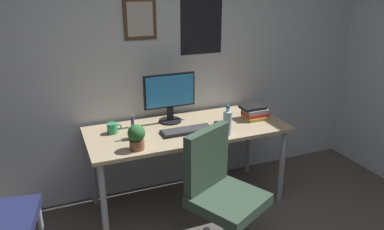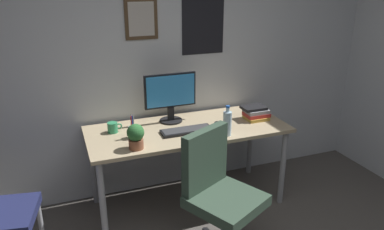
{
  "view_description": "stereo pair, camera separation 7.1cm",
  "coord_description": "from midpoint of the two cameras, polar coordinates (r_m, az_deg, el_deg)",
  "views": [
    {
      "loc": [
        -0.98,
        -1.01,
        1.94
      ],
      "look_at": [
        0.09,
        1.61,
        0.89
      ],
      "focal_mm": 34.7,
      "sensor_mm": 36.0,
      "label": 1
    },
    {
      "loc": [
        -0.91,
        -1.03,
        1.94
      ],
      "look_at": [
        0.09,
        1.61,
        0.89
      ],
      "focal_mm": 34.7,
      "sensor_mm": 36.0,
      "label": 2
    }
  ],
  "objects": [
    {
      "name": "wall_back",
      "position": [
        3.37,
        -5.51,
        9.38
      ],
      "size": [
        4.4,
        0.1,
        2.6
      ],
      "color": "silver",
      "rests_on": "ground_plane"
    },
    {
      "name": "desk",
      "position": [
        3.19,
        -1.32,
        -3.22
      ],
      "size": [
        1.7,
        0.71,
        0.74
      ],
      "color": "tan",
      "rests_on": "ground_plane"
    },
    {
      "name": "office_chair",
      "position": [
        2.7,
        3.49,
        -11.21
      ],
      "size": [
        0.62,
        0.62,
        0.95
      ],
      "color": "#334738",
      "rests_on": "ground_plane"
    },
    {
      "name": "monitor",
      "position": [
        3.23,
        -4.06,
        2.99
      ],
      "size": [
        0.46,
        0.2,
        0.43
      ],
      "color": "black",
      "rests_on": "desk"
    },
    {
      "name": "keyboard",
      "position": [
        3.07,
        -1.47,
        -2.41
      ],
      "size": [
        0.43,
        0.15,
        0.03
      ],
      "color": "black",
      "rests_on": "desk"
    },
    {
      "name": "computer_mouse",
      "position": [
        3.2,
        3.38,
        -1.35
      ],
      "size": [
        0.06,
        0.11,
        0.04
      ],
      "color": "black",
      "rests_on": "desk"
    },
    {
      "name": "water_bottle",
      "position": [
        2.99,
        4.78,
        -1.18
      ],
      "size": [
        0.07,
        0.07,
        0.25
      ],
      "color": "silver",
      "rests_on": "desk"
    },
    {
      "name": "coffee_mug_near",
      "position": [
        3.11,
        -12.76,
        -2.0
      ],
      "size": [
        0.12,
        0.08,
        0.09
      ],
      "color": "#2D8C59",
      "rests_on": "desk"
    },
    {
      "name": "potted_plant",
      "position": [
        2.77,
        -9.26,
        -3.24
      ],
      "size": [
        0.13,
        0.13,
        0.19
      ],
      "color": "brown",
      "rests_on": "desk"
    },
    {
      "name": "pen_cup",
      "position": [
        2.97,
        -9.73,
        -2.62
      ],
      "size": [
        0.07,
        0.07,
        0.2
      ],
      "color": "#9EA0A5",
      "rests_on": "desk"
    },
    {
      "name": "book_stack_left",
      "position": [
        3.39,
        8.99,
        0.42
      ],
      "size": [
        0.23,
        0.18,
        0.12
      ],
      "color": "gold",
      "rests_on": "desk"
    }
  ]
}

